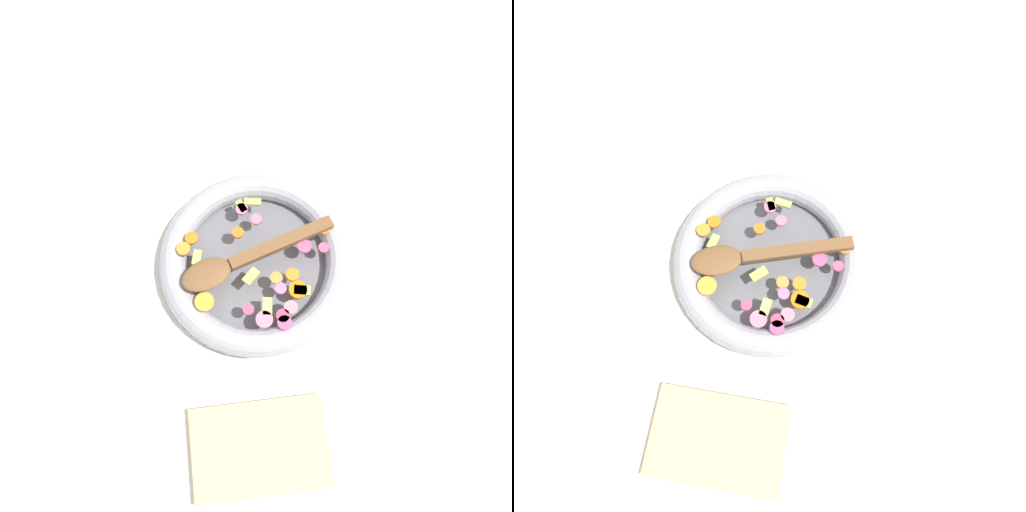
{
  "view_description": "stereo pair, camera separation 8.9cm",
  "coord_description": "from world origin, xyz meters",
  "views": [
    {
      "loc": [
        0.04,
        0.31,
        0.89
      ],
      "look_at": [
        0.0,
        0.0,
        0.05
      ],
      "focal_mm": 35.0,
      "sensor_mm": 36.0,
      "label": 1
    },
    {
      "loc": [
        -0.05,
        0.31,
        0.89
      ],
      "look_at": [
        0.0,
        0.0,
        0.05
      ],
      "focal_mm": 35.0,
      "sensor_mm": 36.0,
      "label": 2
    }
  ],
  "objects": [
    {
      "name": "cutting_board",
      "position": [
        0.03,
        0.32,
        0.01
      ],
      "size": [
        0.22,
        0.15,
        0.02
      ],
      "color": "tan",
      "rests_on": "ground_plane"
    },
    {
      "name": "chopped_vegetables",
      "position": [
        -0.01,
        0.03,
        0.05
      ],
      "size": [
        0.28,
        0.26,
        0.01
      ],
      "color": "orange",
      "rests_on": "skillet"
    },
    {
      "name": "wooden_spoon",
      "position": [
        0.03,
        0.01,
        0.06
      ],
      "size": [
        0.29,
        0.12,
        0.01
      ],
      "color": "brown",
      "rests_on": "chopped_vegetables"
    },
    {
      "name": "skillet",
      "position": [
        0.0,
        0.0,
        0.02
      ],
      "size": [
        0.36,
        0.36,
        0.05
      ],
      "color": "slate",
      "rests_on": "ground_plane"
    },
    {
      "name": "ground_plane",
      "position": [
        0.0,
        0.0,
        0.0
      ],
      "size": [
        4.0,
        4.0,
        0.0
      ],
      "primitive_type": "plane",
      "color": "silver"
    }
  ]
}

